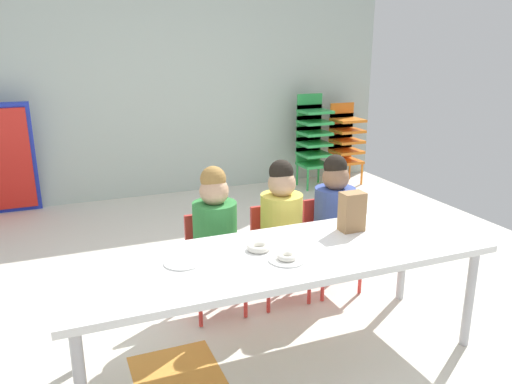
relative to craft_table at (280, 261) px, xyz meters
name	(u,v)px	position (x,y,z in m)	size (l,w,h in m)	color
ground_plane	(230,314)	(-0.09, 0.53, -0.56)	(5.54, 5.46, 0.02)	silver
back_wall	(139,70)	(-0.09, 3.25, 0.77)	(5.54, 0.10, 2.64)	#B2C1B7
craft_table	(280,261)	(0.00, 0.00, 0.00)	(2.15, 0.68, 0.60)	white
seated_child_near_camera	(214,227)	(-0.16, 0.57, 0.01)	(0.32, 0.31, 0.92)	red
seated_child_middle_seat	(281,218)	(0.27, 0.57, 0.01)	(0.32, 0.31, 0.92)	red
seated_child_far_right	(334,211)	(0.64, 0.57, 0.01)	(0.34, 0.34, 0.92)	red
kid_chair_green_stack	(313,136)	(1.73, 2.87, 0.03)	(0.32, 0.30, 1.04)	green
kid_chair_orange_stack	(345,139)	(2.16, 2.87, -0.03)	(0.32, 0.30, 0.92)	orange
paper_bag_brown	(352,212)	(0.50, 0.13, 0.16)	(0.13, 0.09, 0.22)	#9E754C
paper_plate_near_edge	(287,260)	(-0.01, -0.10, 0.05)	(0.18, 0.18, 0.01)	white
paper_plate_center_table	(183,263)	(-0.48, 0.06, 0.05)	(0.18, 0.18, 0.01)	white
donut_powdered_on_plate	(287,256)	(-0.01, -0.10, 0.07)	(0.10, 0.10, 0.03)	white
donut_powdered_loose	(259,247)	(-0.09, 0.07, 0.06)	(0.12, 0.12, 0.03)	white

